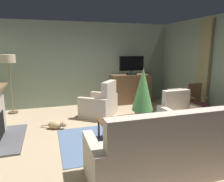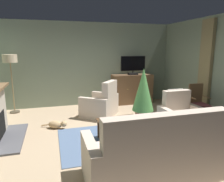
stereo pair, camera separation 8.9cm
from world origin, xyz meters
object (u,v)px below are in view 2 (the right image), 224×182
at_px(sofa_floral, 157,155).
at_px(armchair_angled_to_table, 183,120).
at_px(tv_remote, 117,121).
at_px(armchair_facing_sofa, 101,105).
at_px(side_chair_mid_row, 198,102).
at_px(floor_lamp, 10,63).
at_px(tv_cabinet, 132,90).
at_px(coffee_table, 119,122).
at_px(potted_plant_small_fern_corner, 143,94).
at_px(television, 133,65).
at_px(cat, 57,124).
at_px(folded_newspaper, 121,121).

relative_size(sofa_floral, armchair_angled_to_table, 2.20).
bearing_deg(tv_remote, sofa_floral, -141.36).
bearing_deg(tv_remote, armchair_facing_sofa, 26.45).
relative_size(armchair_facing_sofa, side_chair_mid_row, 1.26).
distance_m(side_chair_mid_row, floor_lamp, 5.40).
bearing_deg(tv_cabinet, floor_lamp, -179.22).
relative_size(tv_cabinet, coffee_table, 1.51).
bearing_deg(potted_plant_small_fern_corner, side_chair_mid_row, -8.52).
relative_size(coffee_table, side_chair_mid_row, 0.94).
distance_m(sofa_floral, armchair_angled_to_table, 1.92).
height_order(television, potted_plant_small_fern_corner, television).
bearing_deg(armchair_angled_to_table, tv_remote, -179.50).
bearing_deg(coffee_table, television, 62.98).
bearing_deg(cat, sofa_floral, -60.42).
height_order(armchair_angled_to_table, side_chair_mid_row, side_chair_mid_row).
distance_m(television, tv_remote, 3.32).
height_order(tv_cabinet, folded_newspaper, tv_cabinet).
distance_m(television, floor_lamp, 3.86).
bearing_deg(floor_lamp, side_chair_mid_row, -24.46).
bearing_deg(sofa_floral, tv_remote, 99.14).
bearing_deg(tv_cabinet, side_chair_mid_row, -66.52).
relative_size(folded_newspaper, potted_plant_small_fern_corner, 0.21).
bearing_deg(cat, tv_cabinet, 33.30).
bearing_deg(potted_plant_small_fern_corner, tv_cabinet, 75.94).
relative_size(television, sofa_floral, 0.41).
relative_size(tv_remote, potted_plant_small_fern_corner, 0.12).
bearing_deg(armchair_facing_sofa, side_chair_mid_row, -26.75).
xyz_separation_m(potted_plant_small_fern_corner, cat, (-2.16, 0.28, -0.70)).
height_order(tv_remote, armchair_angled_to_table, armchair_angled_to_table).
distance_m(sofa_floral, potted_plant_small_fern_corner, 2.35).
height_order(folded_newspaper, side_chair_mid_row, side_chair_mid_row).
distance_m(tv_cabinet, coffee_table, 3.10).
xyz_separation_m(coffee_table, cat, (-1.28, 1.02, -0.29)).
height_order(armchair_angled_to_table, floor_lamp, floor_lamp).
relative_size(television, floor_lamp, 0.50).
bearing_deg(side_chair_mid_row, television, 113.98).
bearing_deg(folded_newspaper, floor_lamp, 128.00).
xyz_separation_m(sofa_floral, potted_plant_small_fern_corner, (0.76, 2.18, 0.44)).
height_order(coffee_table, potted_plant_small_fern_corner, potted_plant_small_fern_corner).
bearing_deg(coffee_table, tv_cabinet, 63.42).
distance_m(tv_cabinet, armchair_facing_sofa, 1.75).
relative_size(coffee_table, floor_lamp, 0.54).
xyz_separation_m(tv_cabinet, armchair_facing_sofa, (-1.38, -1.06, -0.17)).
height_order(tv_cabinet, sofa_floral, sofa_floral).
relative_size(tv_remote, armchair_facing_sofa, 0.13).
height_order(tv_remote, cat, tv_remote).
height_order(television, coffee_table, television).
distance_m(potted_plant_small_fern_corner, cat, 2.28).
distance_m(tv_cabinet, cat, 3.21).
bearing_deg(floor_lamp, coffee_table, -47.71).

